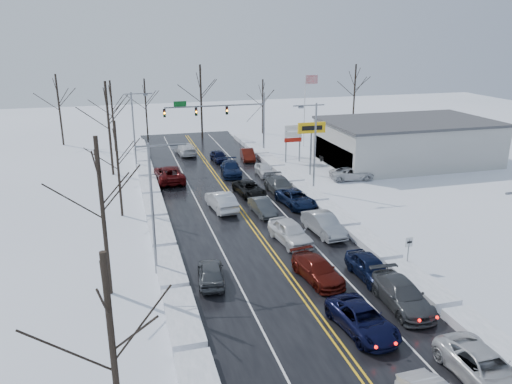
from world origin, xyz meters
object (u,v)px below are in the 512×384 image
object	(u,v)px
traffic_signal_mast	(226,113)
flagpole	(306,104)
oncoming_car_0	(222,209)
dealership_building	(407,141)
tires_plus_sign	(312,131)

from	to	relation	value
traffic_signal_mast	flagpole	world-z (taller)	flagpole
flagpole	oncoming_car_0	size ratio (longest dim) A/B	1.96
flagpole	dealership_building	distance (m)	15.24
flagpole	dealership_building	size ratio (longest dim) A/B	0.49
tires_plus_sign	oncoming_car_0	world-z (taller)	tires_plus_sign
traffic_signal_mast	tires_plus_sign	bearing A→B (deg)	-59.54
traffic_signal_mast	oncoming_car_0	distance (m)	22.10
flagpole	oncoming_car_0	bearing A→B (deg)	-126.44
dealership_building	oncoming_car_0	world-z (taller)	dealership_building
tires_plus_sign	dealership_building	xyz separation A→B (m)	(13.48, 2.01, -2.34)
tires_plus_sign	oncoming_car_0	bearing A→B (deg)	-144.13
traffic_signal_mast	dealership_building	world-z (taller)	traffic_signal_mast
oncoming_car_0	flagpole	bearing A→B (deg)	-132.59
tires_plus_sign	traffic_signal_mast	bearing A→B (deg)	120.46
flagpole	dealership_building	world-z (taller)	flagpole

